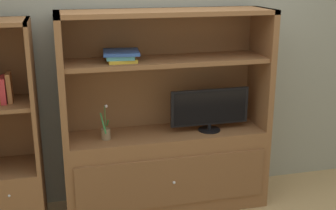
{
  "coord_description": "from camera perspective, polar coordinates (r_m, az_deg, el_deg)",
  "views": [
    {
      "loc": [
        -0.83,
        -2.96,
        1.98
      ],
      "look_at": [
        0.0,
        0.35,
        0.94
      ],
      "focal_mm": 47.08,
      "sensor_mm": 36.0,
      "label": 1
    }
  ],
  "objects": [
    {
      "name": "media_console",
      "position": [
        3.75,
        -0.21,
        -5.73
      ],
      "size": [
        1.7,
        0.49,
        1.69
      ],
      "color": "brown",
      "rests_on": "ground_plane"
    },
    {
      "name": "painted_rear_wall",
      "position": [
        3.84,
        -1.46,
        8.28
      ],
      "size": [
        6.0,
        0.1,
        2.8
      ],
      "primitive_type": "cube",
      "color": "gray",
      "rests_on": "ground_plane"
    },
    {
      "name": "potted_plant",
      "position": [
        3.55,
        -8.06,
        -3.55
      ],
      "size": [
        0.07,
        0.12,
        0.29
      ],
      "color": "#8C7251",
      "rests_on": "media_console"
    },
    {
      "name": "tv_monitor",
      "position": [
        3.68,
        5.44,
        -0.48
      ],
      "size": [
        0.67,
        0.19,
        0.36
      ],
      "color": "black",
      "rests_on": "media_console"
    },
    {
      "name": "magazine_stack",
      "position": [
        3.44,
        -6.15,
        6.38
      ],
      "size": [
        0.3,
        0.31,
        0.08
      ],
      "color": "gold",
      "rests_on": "media_console"
    },
    {
      "name": "bookshelf_tall",
      "position": [
        3.69,
        -19.76,
        -7.14
      ],
      "size": [
        0.48,
        0.48,
        1.65
      ],
      "color": "brown",
      "rests_on": "ground_plane"
    }
  ]
}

